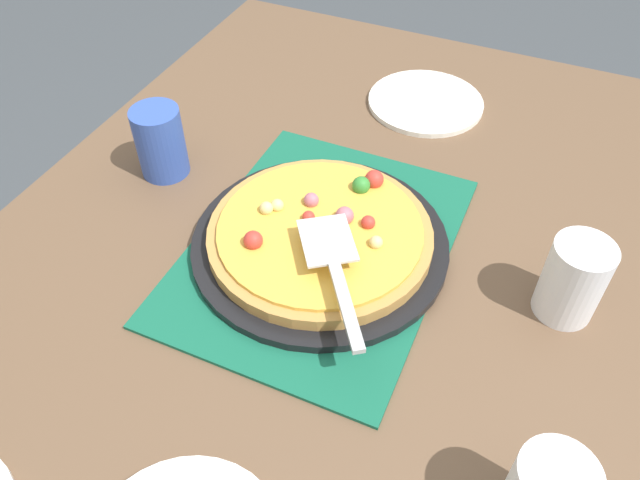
{
  "coord_description": "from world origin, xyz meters",
  "views": [
    {
      "loc": [
        -0.59,
        -0.26,
        1.43
      ],
      "look_at": [
        0.0,
        0.0,
        0.77
      ],
      "focal_mm": 35.0,
      "sensor_mm": 36.0,
      "label": 1
    }
  ],
  "objects_px": {
    "pizza": "(320,233)",
    "pizza_server": "(334,266)",
    "cup_far": "(573,280)",
    "cup_corner": "(160,142)",
    "plate_side": "(425,102)",
    "pizza_pan": "(320,243)"
  },
  "relations": [
    {
      "from": "plate_side",
      "to": "pizza_server",
      "type": "relative_size",
      "value": 1.03
    },
    {
      "from": "pizza",
      "to": "pizza_server",
      "type": "relative_size",
      "value": 1.55
    },
    {
      "from": "pizza_pan",
      "to": "pizza",
      "type": "bearing_deg",
      "value": 2.48
    },
    {
      "from": "pizza",
      "to": "cup_corner",
      "type": "xyz_separation_m",
      "value": [
        0.06,
        0.31,
        0.03
      ]
    },
    {
      "from": "cup_corner",
      "to": "plate_side",
      "type": "bearing_deg",
      "value": -42.84
    },
    {
      "from": "plate_side",
      "to": "cup_corner",
      "type": "distance_m",
      "value": 0.51
    },
    {
      "from": "cup_far",
      "to": "cup_corner",
      "type": "relative_size",
      "value": 1.0
    },
    {
      "from": "pizza",
      "to": "cup_far",
      "type": "relative_size",
      "value": 2.75
    },
    {
      "from": "pizza",
      "to": "plate_side",
      "type": "xyz_separation_m",
      "value": [
        0.43,
        -0.03,
        -0.03
      ]
    },
    {
      "from": "pizza_pan",
      "to": "plate_side",
      "type": "xyz_separation_m",
      "value": [
        0.43,
        -0.03,
        -0.01
      ]
    },
    {
      "from": "pizza",
      "to": "pizza_server",
      "type": "bearing_deg",
      "value": -145.53
    },
    {
      "from": "pizza_server",
      "to": "plate_side",
      "type": "bearing_deg",
      "value": 2.93
    },
    {
      "from": "plate_side",
      "to": "pizza",
      "type": "bearing_deg",
      "value": 176.04
    },
    {
      "from": "pizza_pan",
      "to": "plate_side",
      "type": "relative_size",
      "value": 1.73
    },
    {
      "from": "plate_side",
      "to": "cup_corner",
      "type": "xyz_separation_m",
      "value": [
        -0.37,
        0.34,
        0.06
      ]
    },
    {
      "from": "pizza_pan",
      "to": "cup_far",
      "type": "height_order",
      "value": "cup_far"
    },
    {
      "from": "plate_side",
      "to": "pizza_server",
      "type": "bearing_deg",
      "value": -177.07
    },
    {
      "from": "cup_corner",
      "to": "pizza_server",
      "type": "bearing_deg",
      "value": -111.16
    },
    {
      "from": "pizza",
      "to": "pizza_server",
      "type": "distance_m",
      "value": 0.11
    },
    {
      "from": "pizza_pan",
      "to": "cup_corner",
      "type": "height_order",
      "value": "cup_corner"
    },
    {
      "from": "pizza",
      "to": "plate_side",
      "type": "relative_size",
      "value": 1.5
    },
    {
      "from": "cup_far",
      "to": "cup_corner",
      "type": "bearing_deg",
      "value": 87.27
    }
  ]
}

